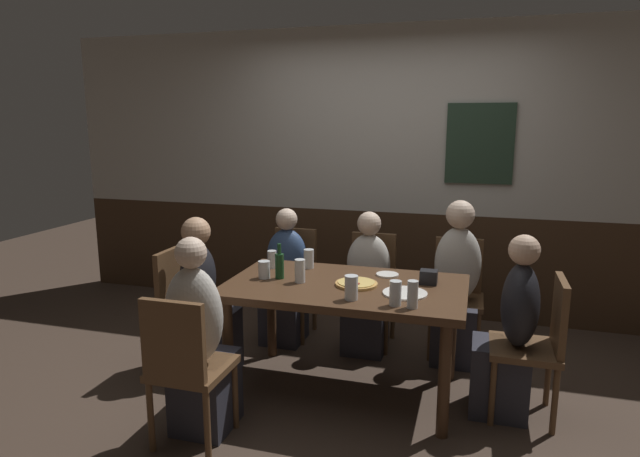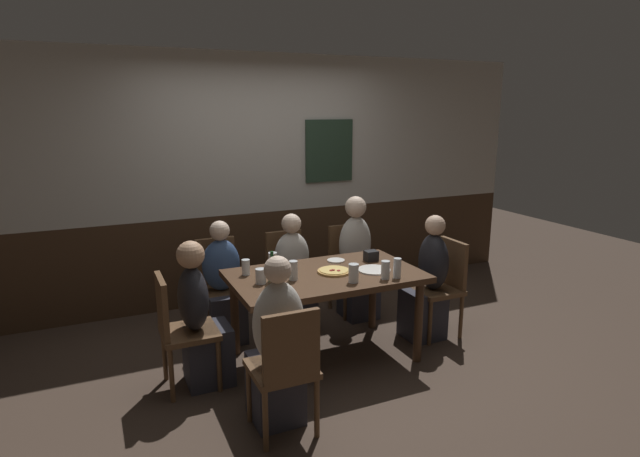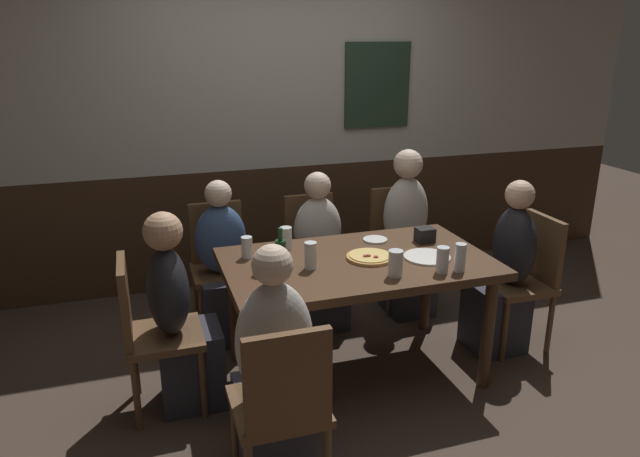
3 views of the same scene
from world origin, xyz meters
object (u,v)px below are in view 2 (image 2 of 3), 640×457
object	(u,v)px
pint_glass_pale	(261,277)
beer_glass_half	(354,274)
chair_left_far	(219,281)
pint_glass_stout	(273,262)
chair_head_west	(179,326)
person_right_far	(357,266)
chair_right_far	(349,263)
chair_mid_far	(288,272)
person_head_west	(201,325)
person_head_east	(428,287)
tumbler_water	(293,271)
condiment_caddy	(371,256)
dining_table	(325,283)
pint_glass_amber	(385,271)
pizza	(334,271)
person_left_far	(224,291)
beer_glass_tall	(246,268)
tumbler_short	(397,269)
person_left_near	(277,355)
chair_head_east	(443,282)
plate_white_small	(336,260)
chair_left_near	(286,364)
person_mid_far	(294,281)
plate_white_large	(374,270)

from	to	relation	value
pint_glass_pale	beer_glass_half	size ratio (longest dim) A/B	0.80
chair_left_far	pint_glass_stout	xyz separation A→B (m)	(0.33, -0.57, 0.30)
chair_head_west	person_right_far	world-z (taller)	person_right_far
chair_left_far	chair_right_far	size ratio (longest dim) A/B	1.00
person_right_far	beer_glass_half	xyz separation A→B (m)	(-0.57, -1.00, 0.29)
chair_mid_far	person_head_west	size ratio (longest dim) A/B	0.78
person_head_east	tumbler_water	size ratio (longest dim) A/B	7.38
chair_mid_far	pint_glass_pale	world-z (taller)	chair_mid_far
pint_glass_stout	condiment_caddy	bearing A→B (deg)	-9.65
chair_left_far	pint_glass_pale	distance (m)	0.95
dining_table	pint_glass_amber	world-z (taller)	pint_glass_amber
chair_right_far	pizza	world-z (taller)	chair_right_far
chair_head_west	beer_glass_half	xyz separation A→B (m)	(1.29, -0.29, 0.31)
person_head_east	person_left_far	xyz separation A→B (m)	(-1.69, 0.70, -0.02)
beer_glass_tall	tumbler_short	bearing A→B (deg)	-27.82
person_left_far	pint_glass_pale	xyz separation A→B (m)	(0.12, -0.73, 0.34)
person_right_far	beer_glass_half	distance (m)	1.18
dining_table	person_left_near	world-z (taller)	person_left_near
beer_glass_tall	beer_glass_half	size ratio (longest dim) A/B	0.87
pint_glass_amber	beer_glass_half	xyz separation A→B (m)	(-0.26, 0.03, 0.00)
chair_mid_far	pint_glass_pale	distance (m)	1.09
chair_left_far	chair_right_far	xyz separation A→B (m)	(1.35, 0.00, 0.00)
dining_table	person_left_near	size ratio (longest dim) A/B	1.31
chair_head_east	plate_white_small	size ratio (longest dim) A/B	5.76
dining_table	pint_glass_amber	distance (m)	0.51
beer_glass_half	pint_glass_pale	bearing A→B (deg)	158.12
plate_white_small	person_head_east	bearing A→B (deg)	-18.88
pint_glass_stout	plate_white_small	distance (m)	0.58
chair_left_near	person_left_near	xyz separation A→B (m)	(0.00, 0.16, -0.01)
pint_glass_stout	beer_glass_half	xyz separation A→B (m)	(0.45, -0.59, 0.01)
chair_left_far	pint_glass_amber	bearing A→B (deg)	-48.65
dining_table	plate_white_small	distance (m)	0.37
dining_table	person_head_east	distance (m)	1.03
beer_glass_half	tumbler_short	distance (m)	0.37
chair_head_west	chair_mid_far	bearing A→B (deg)	36.30
pint_glass_pale	tumbler_short	size ratio (longest dim) A/B	0.74
chair_right_far	beer_glass_half	xyz separation A→B (m)	(-0.57, -1.16, 0.31)
chair_head_west	beer_glass_tall	world-z (taller)	chair_head_west
person_head_west	plate_white_small	world-z (taller)	person_head_west
person_mid_far	beer_glass_half	distance (m)	1.06
chair_left_far	pizza	bearing A→B (deg)	-49.52
plate_white_large	tumbler_water	bearing A→B (deg)	175.46
condiment_caddy	dining_table	bearing A→B (deg)	-163.14
pizza	plate_white_small	world-z (taller)	pizza
person_right_far	plate_white_large	bearing A→B (deg)	-108.98
chair_left_far	person_left_far	distance (m)	0.17
chair_mid_far	person_head_east	distance (m)	1.34
pint_glass_amber	tumbler_water	size ratio (longest dim) A/B	0.95
tumbler_water	person_head_west	bearing A→B (deg)	176.50
chair_left_far	person_mid_far	distance (m)	0.69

